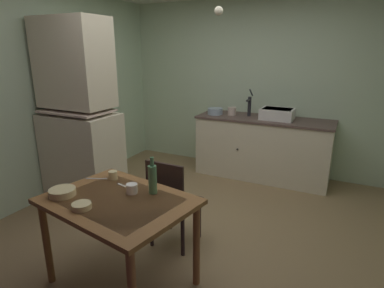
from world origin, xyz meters
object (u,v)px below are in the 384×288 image
object	(u,v)px
hutch_cabinet	(80,120)
chair_far_side	(172,201)
sink_basin	(277,114)
mug_tall	(113,175)
hand_pump	(249,105)
dining_table	(119,211)
mixing_bowl_counter	(215,111)
glass_bottle	(153,179)
serving_bowl_wide	(62,192)

from	to	relation	value
hutch_cabinet	chair_far_side	world-z (taller)	hutch_cabinet
sink_basin	mug_tall	xyz separation A→B (m)	(-0.87, -2.43, -0.18)
hutch_cabinet	hand_pump	xyz separation A→B (m)	(1.56, 1.72, 0.04)
hand_pump	dining_table	world-z (taller)	hand_pump
hutch_cabinet	mixing_bowl_counter	xyz separation A→B (m)	(1.07, 1.63, -0.08)
dining_table	chair_far_side	world-z (taller)	chair_far_side
sink_basin	mug_tall	distance (m)	2.59
sink_basin	chair_far_side	size ratio (longest dim) A/B	0.50
glass_bottle	hutch_cabinet	bearing A→B (deg)	152.00
serving_bowl_wide	mug_tall	world-z (taller)	mug_tall
sink_basin	dining_table	distance (m)	2.80
chair_far_side	glass_bottle	bearing A→B (deg)	-79.43
hand_pump	mug_tall	world-z (taller)	hand_pump
sink_basin	hand_pump	xyz separation A→B (m)	(-0.42, 0.05, 0.09)
mixing_bowl_counter	serving_bowl_wide	size ratio (longest dim) A/B	1.13
dining_table	mug_tall	size ratio (longest dim) A/B	16.28
glass_bottle	serving_bowl_wide	bearing A→B (deg)	-149.88
hand_pump	mug_tall	distance (m)	2.53
mixing_bowl_counter	chair_far_side	bearing A→B (deg)	-78.53
mug_tall	hand_pump	bearing A→B (deg)	79.54
glass_bottle	sink_basin	bearing A→B (deg)	80.63
hand_pump	mug_tall	xyz separation A→B (m)	(-0.46, -2.48, -0.27)
dining_table	chair_far_side	xyz separation A→B (m)	(0.10, 0.63, -0.18)
serving_bowl_wide	mug_tall	size ratio (longest dim) A/B	2.68
mixing_bowl_counter	serving_bowl_wide	xyz separation A→B (m)	(-0.10, -2.81, -0.16)
hand_pump	mug_tall	bearing A→B (deg)	-100.46
hand_pump	serving_bowl_wide	xyz separation A→B (m)	(-0.60, -2.90, -0.28)
hutch_cabinet	chair_far_side	xyz separation A→B (m)	(1.49, -0.41, -0.55)
dining_table	mug_tall	distance (m)	0.42
hand_pump	mixing_bowl_counter	xyz separation A→B (m)	(-0.49, -0.10, -0.12)
hutch_cabinet	glass_bottle	xyz separation A→B (m)	(1.57, -0.83, -0.15)
hutch_cabinet	dining_table	xyz separation A→B (m)	(1.39, -1.04, -0.37)
sink_basin	mixing_bowl_counter	size ratio (longest dim) A/B	1.96
sink_basin	dining_table	xyz separation A→B (m)	(-0.59, -2.72, -0.32)
hutch_cabinet	dining_table	world-z (taller)	hutch_cabinet
serving_bowl_wide	sink_basin	bearing A→B (deg)	70.51
hutch_cabinet	serving_bowl_wide	xyz separation A→B (m)	(0.97, -1.18, -0.24)
mug_tall	glass_bottle	bearing A→B (deg)	-9.72
hutch_cabinet	hand_pump	bearing A→B (deg)	47.77
serving_bowl_wide	dining_table	bearing A→B (deg)	18.18
mixing_bowl_counter	mug_tall	size ratio (longest dim) A/B	3.02
dining_table	hutch_cabinet	bearing A→B (deg)	143.15
mixing_bowl_counter	dining_table	world-z (taller)	mixing_bowl_counter
glass_bottle	chair_far_side	bearing A→B (deg)	100.57
hand_pump	glass_bottle	world-z (taller)	hand_pump
serving_bowl_wide	glass_bottle	bearing A→B (deg)	30.12
chair_far_side	serving_bowl_wide	world-z (taller)	chair_far_side
hand_pump	mixing_bowl_counter	world-z (taller)	hand_pump
serving_bowl_wide	hand_pump	bearing A→B (deg)	78.41
sink_basin	mixing_bowl_counter	world-z (taller)	sink_basin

